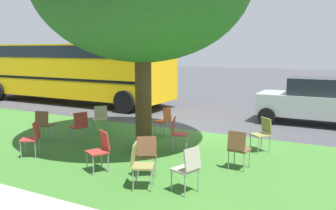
{
  "coord_description": "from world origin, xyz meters",
  "views": [
    {
      "loc": [
        -4.9,
        10.5,
        2.62
      ],
      "look_at": [
        -0.06,
        1.39,
        1.0
      ],
      "focal_mm": 37.71,
      "sensor_mm": 36.0,
      "label": 1
    }
  ],
  "objects": [
    {
      "name": "chair_9",
      "position": [
        2.15,
        1.83,
        0.52
      ],
      "size": [
        0.59,
        0.58,
        0.88
      ],
      "color": "beige",
      "rests_on": "ground"
    },
    {
      "name": "chair_1",
      "position": [
        -2.89,
        1.49,
        0.52
      ],
      "size": [
        0.59,
        0.59,
        0.88
      ],
      "color": "olive",
      "rests_on": "ground"
    },
    {
      "name": "chair_2",
      "position": [
        2.0,
        4.62,
        0.52
      ],
      "size": [
        0.58,
        0.57,
        0.88
      ],
      "color": "#B7332D",
      "rests_on": "ground"
    },
    {
      "name": "grass_verge",
      "position": [
        0.0,
        3.2,
        0.0
      ],
      "size": [
        48.0,
        6.0,
        0.01
      ],
      "primitive_type": "cube",
      "color": "#3D752D",
      "rests_on": "ground"
    },
    {
      "name": "chair_0",
      "position": [
        -0.15,
        4.67,
        0.52
      ],
      "size": [
        0.56,
        0.57,
        0.88
      ],
      "color": "#B7332D",
      "rests_on": "ground"
    },
    {
      "name": "school_bus",
      "position": [
        7.46,
        -2.65,
        1.76
      ],
      "size": [
        10.4,
        2.8,
        2.88
      ],
      "color": "yellow",
      "rests_on": "ground"
    },
    {
      "name": "ground",
      "position": [
        0.0,
        0.0,
        0.0
      ],
      "size": [
        80.0,
        80.0,
        0.0
      ],
      "primitive_type": "plane",
      "color": "#424247"
    },
    {
      "name": "parked_car",
      "position": [
        -3.69,
        -2.76,
        0.84
      ],
      "size": [
        3.7,
        1.92,
        1.65
      ],
      "color": "#ADB2B7",
      "rests_on": "ground"
    },
    {
      "name": "chair_10",
      "position": [
        -1.41,
        5.09,
        0.52
      ],
      "size": [
        0.55,
        0.55,
        0.88
      ],
      "color": "olive",
      "rests_on": "ground"
    },
    {
      "name": "chair_11",
      "position": [
        -2.33,
        4.88,
        0.52
      ],
      "size": [
        0.53,
        0.52,
        0.88
      ],
      "color": "#ADA393",
      "rests_on": "ground"
    },
    {
      "name": "chair_8",
      "position": [
        0.18,
        1.19,
        0.52
      ],
      "size": [
        0.44,
        0.43,
        0.88
      ],
      "color": "#C64C1E",
      "rests_on": "ground"
    },
    {
      "name": "chair_7",
      "position": [
        1.92,
        3.03,
        0.52
      ],
      "size": [
        0.55,
        0.55,
        0.88
      ],
      "color": "#B7332D",
      "rests_on": "ground"
    },
    {
      "name": "chair_6",
      "position": [
        2.98,
        3.35,
        0.52
      ],
      "size": [
        0.52,
        0.52,
        0.88
      ],
      "color": "brown",
      "rests_on": "ground"
    },
    {
      "name": "chair_5",
      "position": [
        -1.2,
        4.49,
        0.52
      ],
      "size": [
        0.58,
        0.58,
        0.88
      ],
      "color": "brown",
      "rests_on": "ground"
    },
    {
      "name": "chair_4",
      "position": [
        -0.91,
        2.45,
        0.52
      ],
      "size": [
        0.54,
        0.54,
        0.88
      ],
      "color": "#B7332D",
      "rests_on": "ground"
    },
    {
      "name": "chair_3",
      "position": [
        -2.76,
        3.19,
        0.52
      ],
      "size": [
        0.45,
        0.45,
        0.88
      ],
      "color": "brown",
      "rests_on": "ground"
    }
  ]
}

